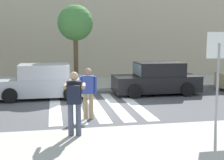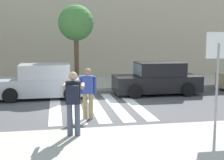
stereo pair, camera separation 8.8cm
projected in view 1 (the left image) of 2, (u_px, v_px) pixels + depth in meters
name	position (u px, v px, depth m)	size (l,w,h in m)	color
ground_plane	(96.00, 107.00, 12.33)	(120.00, 120.00, 0.00)	#4C4C4F
sidewalk_far	(82.00, 83.00, 18.16)	(60.00, 4.80, 0.14)	#B2AD9E
building_facade_far	(76.00, 26.00, 21.96)	(56.00, 4.00, 7.03)	beige
crosswalk_stripe_0	(55.00, 108.00, 12.23)	(0.44, 5.20, 0.01)	silver
crosswalk_stripe_1	(76.00, 107.00, 12.38)	(0.44, 5.20, 0.01)	silver
crosswalk_stripe_2	(96.00, 106.00, 12.52)	(0.44, 5.20, 0.01)	silver
crosswalk_stripe_3	(115.00, 105.00, 12.67)	(0.44, 5.20, 0.01)	silver
crosswalk_stripe_4	(134.00, 104.00, 12.82)	(0.44, 5.20, 0.01)	silver
stop_sign	(218.00, 58.00, 9.08)	(0.76, 0.08, 2.76)	gray
photographer_with_backpack	(74.00, 98.00, 8.18)	(0.65, 0.89, 1.72)	#474C60
pedestrian_crossing	(88.00, 91.00, 10.45)	(0.57, 0.31, 1.72)	tan
parked_car_silver	(42.00, 82.00, 14.07)	(4.10, 1.92, 1.55)	#B7BABF
parked_car_black	(157.00, 79.00, 15.07)	(4.10, 1.92, 1.55)	black
street_tree_center	(75.00, 24.00, 16.08)	(1.84, 1.84, 4.26)	brown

